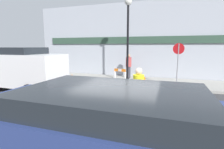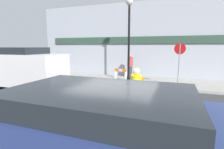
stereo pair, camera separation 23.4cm
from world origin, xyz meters
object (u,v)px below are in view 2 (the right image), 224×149
person_worker (136,91)px  person_pedestrian (130,65)px  stop_sign (179,58)px  streetlamp_post (129,29)px  parked_car_1 (100,143)px  work_van (18,66)px

person_worker → person_pedestrian: 6.64m
stop_sign → person_worker: bearing=82.5°
streetlamp_post → person_worker: size_ratio=3.02×
person_worker → person_pedestrian: person_pedestrian is taller
parked_car_1 → person_worker: bearing=94.1°
work_van → stop_sign: bearing=19.3°
streetlamp_post → person_pedestrian: (-0.26, 1.45, -2.35)m
person_pedestrian → person_worker: bearing=120.3°
stop_sign → person_pedestrian: (-3.18, 1.79, -0.71)m
streetlamp_post → parked_car_1: (1.82, -8.38, -2.37)m
stop_sign → work_van: bearing=28.1°
stop_sign → parked_car_1: (-1.10, -8.04, -0.73)m
streetlamp_post → parked_car_1: 8.90m
streetlamp_post → person_pedestrian: size_ratio=3.00×
streetlamp_post → stop_sign: (2.92, -0.34, -1.65)m
stop_sign → streetlamp_post: bearing=2.1°
person_worker → person_pedestrian: bearing=-27.0°
streetlamp_post → work_van: streetlamp_post is taller
streetlamp_post → person_worker: bearing=-72.3°
work_van → person_pedestrian: bearing=42.4°
stop_sign → work_van: size_ratio=0.44×
stop_sign → work_van: (-8.33, -2.92, -0.48)m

